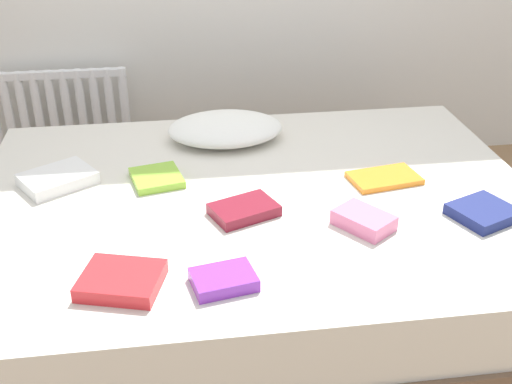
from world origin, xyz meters
name	(u,v)px	position (x,y,z in m)	size (l,w,h in m)	color
ground_plane	(258,307)	(0.00, 0.00, 0.00)	(8.00, 8.00, 0.00)	#93704C
bed	(258,254)	(0.00, 0.00, 0.25)	(2.00, 1.50, 0.50)	brown
radiator	(62,120)	(-0.84, 1.20, 0.34)	(0.69, 0.04, 0.51)	white
pillow	(225,129)	(-0.07, 0.48, 0.55)	(0.47, 0.34, 0.10)	white
textbook_orange	(384,178)	(0.47, 0.03, 0.51)	(0.25, 0.15, 0.02)	orange
textbook_pink	(364,220)	(0.30, -0.27, 0.52)	(0.18, 0.12, 0.05)	pink
textbook_navy	(483,212)	(0.71, -0.26, 0.52)	(0.19, 0.17, 0.04)	navy
textbook_lime	(157,178)	(-0.35, 0.15, 0.51)	(0.17, 0.19, 0.03)	#8CC638
textbook_white	(58,179)	(-0.70, 0.17, 0.52)	(0.24, 0.18, 0.04)	white
textbook_maroon	(244,210)	(-0.07, -0.14, 0.52)	(0.21, 0.14, 0.04)	maroon
textbook_purple	(224,280)	(-0.17, -0.51, 0.52)	(0.17, 0.13, 0.04)	purple
textbook_red	(121,280)	(-0.45, -0.48, 0.52)	(0.22, 0.18, 0.04)	red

